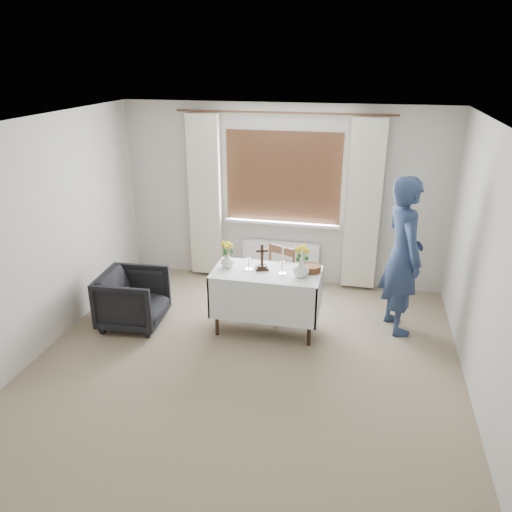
{
  "coord_description": "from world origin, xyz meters",
  "views": [
    {
      "loc": [
        1.09,
        -4.14,
        3.06
      ],
      "look_at": [
        -0.01,
        0.8,
        1.02
      ],
      "focal_mm": 35.0,
      "sensor_mm": 36.0,
      "label": 1
    }
  ],
  "objects": [
    {
      "name": "wooden_chair",
      "position": [
        0.09,
        1.35,
        0.45
      ],
      "size": [
        0.55,
        0.55,
        0.89
      ],
      "primitive_type": null,
      "rotation": [
        0.0,
        0.0,
        -0.43
      ],
      "color": "#54321C",
      "rests_on": "ground"
    },
    {
      "name": "candlestick_right",
      "position": [
        0.26,
        0.97,
        0.92
      ],
      "size": [
        0.11,
        0.11,
        0.31
      ],
      "primitive_type": null,
      "rotation": [
        0.0,
        0.0,
        -0.25
      ],
      "color": "silver",
      "rests_on": "altar_table"
    },
    {
      "name": "armchair",
      "position": [
        -1.52,
        0.79,
        0.34
      ],
      "size": [
        0.79,
        0.77,
        0.68
      ],
      "primitive_type": "imported",
      "rotation": [
        0.0,
        0.0,
        1.63
      ],
      "color": "black",
      "rests_on": "ground"
    },
    {
      "name": "ground",
      "position": [
        0.0,
        0.0,
        0.0
      ],
      "size": [
        5.0,
        5.0,
        0.0
      ],
      "primitive_type": "plane",
      "color": "gray",
      "rests_on": "ground"
    },
    {
      "name": "wooden_cross",
      "position": [
        0.01,
        1.04,
        0.92
      ],
      "size": [
        0.17,
        0.15,
        0.31
      ],
      "primitive_type": null,
      "rotation": [
        0.0,
        0.0,
        0.34
      ],
      "color": "black",
      "rests_on": "altar_table"
    },
    {
      "name": "wicker_basket",
      "position": [
        0.58,
        1.1,
        0.8
      ],
      "size": [
        0.22,
        0.22,
        0.08
      ],
      "primitive_type": "cylinder",
      "rotation": [
        0.0,
        0.0,
        -0.08
      ],
      "color": "brown",
      "rests_on": "altar_table"
    },
    {
      "name": "person",
      "position": [
        1.58,
        1.38,
        0.93
      ],
      "size": [
        0.65,
        0.79,
        1.86
      ],
      "primitive_type": "imported",
      "rotation": [
        0.0,
        0.0,
        1.91
      ],
      "color": "navy",
      "rests_on": "ground"
    },
    {
      "name": "altar_table",
      "position": [
        0.08,
        1.0,
        0.38
      ],
      "size": [
        1.24,
        0.64,
        0.76
      ],
      "primitive_type": "cube",
      "color": "white",
      "rests_on": "ground"
    },
    {
      "name": "radiator",
      "position": [
        0.0,
        2.42,
        0.3
      ],
      "size": [
        1.1,
        0.1,
        0.6
      ],
      "primitive_type": "cube",
      "color": "silver",
      "rests_on": "ground"
    },
    {
      "name": "flower_vase_right",
      "position": [
        0.48,
        0.95,
        0.86
      ],
      "size": [
        0.19,
        0.19,
        0.19
      ],
      "primitive_type": "imported",
      "rotation": [
        0.0,
        0.0,
        -0.04
      ],
      "color": "white",
      "rests_on": "altar_table"
    },
    {
      "name": "flower_vase_left",
      "position": [
        -0.4,
        1.02,
        0.85
      ],
      "size": [
        0.21,
        0.21,
        0.17
      ],
      "primitive_type": "imported",
      "rotation": [
        0.0,
        0.0,
        0.35
      ],
      "color": "white",
      "rests_on": "altar_table"
    },
    {
      "name": "candlestick_left",
      "position": [
        -0.14,
        1.0,
        0.91
      ],
      "size": [
        0.1,
        0.1,
        0.3
      ],
      "primitive_type": null,
      "rotation": [
        0.0,
        0.0,
        -0.22
      ],
      "color": "silver",
      "rests_on": "altar_table"
    }
  ]
}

